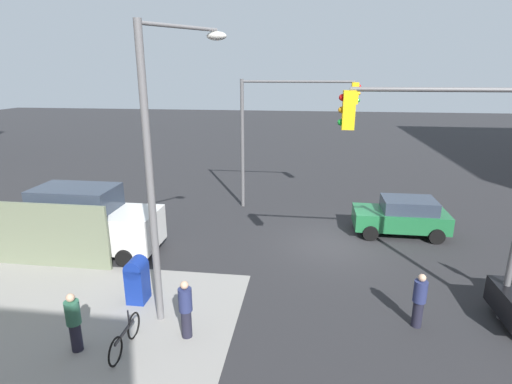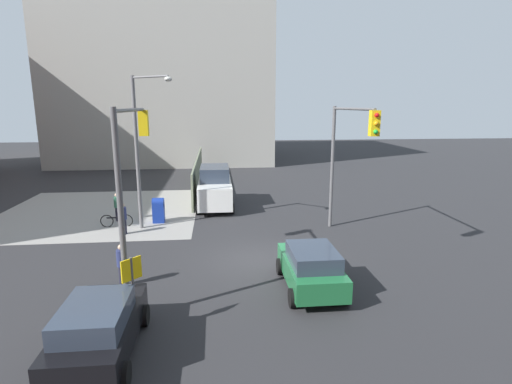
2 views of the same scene
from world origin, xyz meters
The scene contains 11 objects.
ground_plane centered at (0.00, 0.00, 0.00)m, with size 120.00×120.00×0.00m, color #28282B.
traffic_signal_nw_corner centered at (-2.60, 4.50, 4.60)m, with size 5.02×0.36×6.50m.
traffic_signal_se_corner centered at (2.29, -4.50, 4.65)m, with size 5.76×0.36×6.50m.
street_lamp_corner centered at (4.98, 5.50, 4.70)m, with size 1.80×2.22×8.00m.
mailbox_blue centered at (6.20, 5.00, 0.76)m, with size 0.56×0.64×1.43m.
sedan_green centered at (-2.96, -1.63, 0.84)m, with size 3.91×2.02×1.62m.
van_white_delivery centered at (9.60, 1.80, 1.28)m, with size 5.40×2.32×2.62m.
pedestrian_crossing centered at (4.20, 6.50, 0.86)m, with size 0.36×0.36×1.65m.
pedestrian_waiting centered at (6.80, 7.40, 0.84)m, with size 0.36×0.36×1.62m.
pedestrian_walking_north centered at (-2.00, 5.20, 0.83)m, with size 0.36×0.36×1.60m.
bicycle_leaning_on_fence centered at (5.60, 7.20, 0.35)m, with size 0.05×1.75×0.97m.
Camera 1 is at (1.16, 15.31, 6.79)m, focal length 28.00 mm.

